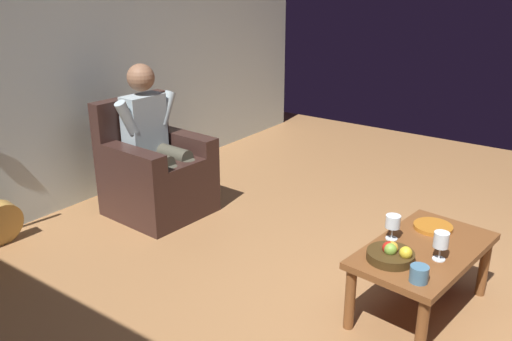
{
  "coord_description": "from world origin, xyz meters",
  "views": [
    {
      "loc": [
        2.78,
        0.78,
        1.91
      ],
      "look_at": [
        -0.01,
        -1.24,
        0.63
      ],
      "focal_mm": 37.59,
      "sensor_mm": 36.0,
      "label": 1
    }
  ],
  "objects_px": {
    "wine_glass_far": "(441,241)",
    "fruit_bowl": "(391,254)",
    "wine_glass_near": "(393,223)",
    "coffee_table": "(423,257)",
    "decorative_dish": "(433,227)",
    "candle_jar": "(419,274)",
    "person_seated": "(154,136)",
    "armchair": "(155,174)"
  },
  "relations": [
    {
      "from": "wine_glass_near",
      "to": "wine_glass_far",
      "type": "height_order",
      "value": "wine_glass_far"
    },
    {
      "from": "candle_jar",
      "to": "wine_glass_near",
      "type": "bearing_deg",
      "value": -140.93
    },
    {
      "from": "candle_jar",
      "to": "person_seated",
      "type": "bearing_deg",
      "value": -101.3
    },
    {
      "from": "armchair",
      "to": "decorative_dish",
      "type": "xyz_separation_m",
      "value": [
        -0.16,
        2.26,
        0.1
      ]
    },
    {
      "from": "wine_glass_far",
      "to": "fruit_bowl",
      "type": "height_order",
      "value": "wine_glass_far"
    },
    {
      "from": "person_seated",
      "to": "decorative_dish",
      "type": "relative_size",
      "value": 5.25
    },
    {
      "from": "wine_glass_far",
      "to": "candle_jar",
      "type": "height_order",
      "value": "wine_glass_far"
    },
    {
      "from": "coffee_table",
      "to": "candle_jar",
      "type": "height_order",
      "value": "candle_jar"
    },
    {
      "from": "wine_glass_near",
      "to": "fruit_bowl",
      "type": "distance_m",
      "value": 0.27
    },
    {
      "from": "armchair",
      "to": "fruit_bowl",
      "type": "relative_size",
      "value": 3.65
    },
    {
      "from": "wine_glass_near",
      "to": "fruit_bowl",
      "type": "height_order",
      "value": "wine_glass_near"
    },
    {
      "from": "coffee_table",
      "to": "wine_glass_far",
      "type": "relative_size",
      "value": 6.04
    },
    {
      "from": "armchair",
      "to": "candle_jar",
      "type": "xyz_separation_m",
      "value": [
        0.48,
        2.4,
        0.13
      ]
    },
    {
      "from": "coffee_table",
      "to": "decorative_dish",
      "type": "xyz_separation_m",
      "value": [
        -0.26,
        -0.04,
        0.08
      ]
    },
    {
      "from": "armchair",
      "to": "person_seated",
      "type": "relative_size",
      "value": 0.77
    },
    {
      "from": "armchair",
      "to": "fruit_bowl",
      "type": "height_order",
      "value": "armchair"
    },
    {
      "from": "armchair",
      "to": "fruit_bowl",
      "type": "xyz_separation_m",
      "value": [
        0.35,
        2.2,
        0.13
      ]
    },
    {
      "from": "armchair",
      "to": "wine_glass_far",
      "type": "distance_m",
      "value": 2.43
    },
    {
      "from": "decorative_dish",
      "to": "fruit_bowl",
      "type": "bearing_deg",
      "value": -6.47
    },
    {
      "from": "armchair",
      "to": "coffee_table",
      "type": "relative_size",
      "value": 0.95
    },
    {
      "from": "decorative_dish",
      "to": "person_seated",
      "type": "bearing_deg",
      "value": -85.79
    },
    {
      "from": "decorative_dish",
      "to": "candle_jar",
      "type": "bearing_deg",
      "value": 12.26
    },
    {
      "from": "wine_glass_far",
      "to": "coffee_table",
      "type": "bearing_deg",
      "value": -129.89
    },
    {
      "from": "candle_jar",
      "to": "fruit_bowl",
      "type": "bearing_deg",
      "value": -121.79
    },
    {
      "from": "person_seated",
      "to": "decorative_dish",
      "type": "bearing_deg",
      "value": 97.63
    },
    {
      "from": "wine_glass_far",
      "to": "fruit_bowl",
      "type": "bearing_deg",
      "value": -52.7
    },
    {
      "from": "coffee_table",
      "to": "wine_glass_near",
      "type": "xyz_separation_m",
      "value": [
        0.01,
        -0.2,
        0.17
      ]
    },
    {
      "from": "person_seated",
      "to": "fruit_bowl",
      "type": "xyz_separation_m",
      "value": [
        0.35,
        2.18,
        -0.21
      ]
    },
    {
      "from": "person_seated",
      "to": "wine_glass_far",
      "type": "bearing_deg",
      "value": 88.82
    },
    {
      "from": "coffee_table",
      "to": "armchair",
      "type": "bearing_deg",
      "value": -92.5
    },
    {
      "from": "person_seated",
      "to": "coffee_table",
      "type": "distance_m",
      "value": 2.31
    },
    {
      "from": "coffee_table",
      "to": "wine_glass_far",
      "type": "distance_m",
      "value": 0.23
    },
    {
      "from": "wine_glass_far",
      "to": "candle_jar",
      "type": "xyz_separation_m",
      "value": [
        0.28,
        -0.01,
        -0.07
      ]
    },
    {
      "from": "fruit_bowl",
      "to": "decorative_dish",
      "type": "xyz_separation_m",
      "value": [
        -0.52,
        0.06,
        -0.03
      ]
    },
    {
      "from": "wine_glass_near",
      "to": "fruit_bowl",
      "type": "relative_size",
      "value": 0.58
    },
    {
      "from": "wine_glass_far",
      "to": "candle_jar",
      "type": "bearing_deg",
      "value": -2.58
    },
    {
      "from": "wine_glass_near",
      "to": "decorative_dish",
      "type": "relative_size",
      "value": 0.64
    },
    {
      "from": "armchair",
      "to": "candle_jar",
      "type": "relative_size",
      "value": 9.88
    },
    {
      "from": "person_seated",
      "to": "wine_glass_far",
      "type": "relative_size",
      "value": 7.5
    },
    {
      "from": "armchair",
      "to": "decorative_dish",
      "type": "distance_m",
      "value": 2.27
    },
    {
      "from": "armchair",
      "to": "person_seated",
      "type": "distance_m",
      "value": 0.33
    },
    {
      "from": "decorative_dish",
      "to": "armchair",
      "type": "bearing_deg",
      "value": -85.85
    }
  ]
}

